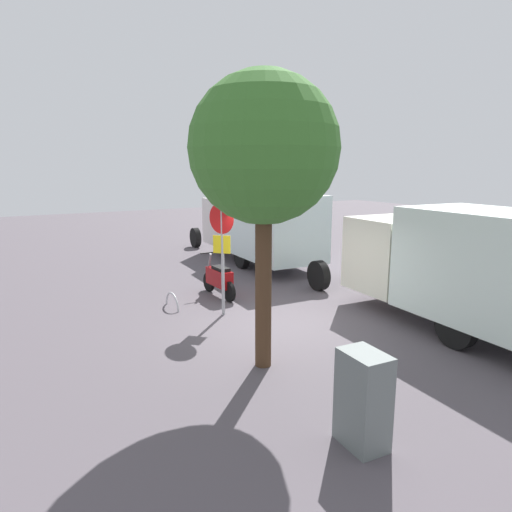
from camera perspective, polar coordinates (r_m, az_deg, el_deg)
The scene contains 8 objects.
ground_plane at distance 10.58m, azimuth 3.59°, elevation -8.88°, with size 60.00×60.00×0.00m, color #514A51.
box_truck_near at distance 10.86m, azimuth 25.46°, elevation -0.89°, with size 8.10×2.69×2.77m.
box_truck_far at distance 17.14m, azimuth 0.15°, elevation 4.23°, with size 8.06×2.55×2.72m.
motorcycle at distance 12.77m, azimuth -4.73°, elevation -2.92°, with size 1.81×0.55×1.20m.
stop_sign at distance 10.92m, azimuth -4.35°, elevation 1.88°, with size 0.71×0.33×2.81m.
street_tree at distance 7.82m, azimuth 1.00°, elevation 13.29°, with size 2.61×2.61×5.25m.
utility_cabinet at distance 6.30m, azimuth 13.49°, elevation -17.38°, with size 0.66×0.47×1.30m, color slate.
bike_rack_hoop at distance 12.05m, azimuth -10.61°, elevation -6.51°, with size 0.85×0.85×0.05m, color #B7B7BC.
Camera 1 is at (-8.23, 5.57, 3.64)m, focal length 31.37 mm.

